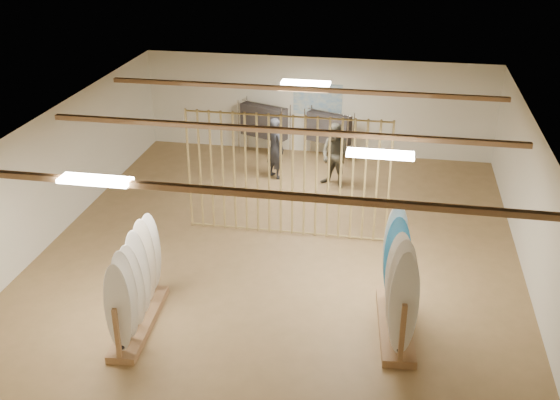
% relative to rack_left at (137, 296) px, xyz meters
% --- Properties ---
extents(floor, '(12.00, 12.00, 0.00)m').
position_rel_rack_left_xyz_m(floor, '(1.97, 3.07, -0.61)').
color(floor, '#957548').
rests_on(floor, ground).
extents(ceiling, '(12.00, 12.00, 0.00)m').
position_rel_rack_left_xyz_m(ceiling, '(1.97, 3.07, 2.19)').
color(ceiling, gray).
rests_on(ceiling, ground).
extents(wall_back, '(12.00, 0.00, 12.00)m').
position_rel_rack_left_xyz_m(wall_back, '(1.97, 9.07, 0.79)').
color(wall_back, white).
rests_on(wall_back, ground).
extents(wall_front, '(12.00, 0.00, 12.00)m').
position_rel_rack_left_xyz_m(wall_front, '(1.97, -2.93, 0.79)').
color(wall_front, white).
rests_on(wall_front, ground).
extents(wall_left, '(0.00, 12.00, 12.00)m').
position_rel_rack_left_xyz_m(wall_left, '(-3.03, 3.07, 0.79)').
color(wall_left, white).
rests_on(wall_left, ground).
extents(wall_right, '(0.00, 12.00, 12.00)m').
position_rel_rack_left_xyz_m(wall_right, '(6.97, 3.07, 0.79)').
color(wall_right, white).
rests_on(wall_right, ground).
extents(ceiling_slats, '(9.50, 6.12, 0.10)m').
position_rel_rack_left_xyz_m(ceiling_slats, '(1.97, 3.07, 2.11)').
color(ceiling_slats, '#976D45').
rests_on(ceiling_slats, ground).
extents(light_panels, '(1.20, 0.35, 0.06)m').
position_rel_rack_left_xyz_m(light_panels, '(1.97, 3.07, 2.13)').
color(light_panels, white).
rests_on(light_panels, ground).
extents(bamboo_partition, '(4.45, 0.05, 2.78)m').
position_rel_rack_left_xyz_m(bamboo_partition, '(1.97, 3.87, 0.79)').
color(bamboo_partition, tan).
rests_on(bamboo_partition, ground).
extents(poster, '(1.40, 0.03, 0.90)m').
position_rel_rack_left_xyz_m(poster, '(1.97, 9.05, 0.99)').
color(poster, '#3476B7').
rests_on(poster, ground).
extents(rack_left, '(0.65, 2.23, 1.77)m').
position_rel_rack_left_xyz_m(rack_left, '(0.00, 0.00, 0.00)').
color(rack_left, '#976D45').
rests_on(rack_left, floor).
extents(rack_right, '(0.75, 2.16, 2.02)m').
position_rel_rack_left_xyz_m(rack_right, '(4.46, 0.68, 0.08)').
color(rack_right, '#976D45').
rests_on(rack_right, floor).
extents(clothing_rack_a, '(1.43, 0.89, 1.61)m').
position_rel_rack_left_xyz_m(clothing_rack_a, '(0.52, 8.47, 0.44)').
color(clothing_rack_a, silver).
rests_on(clothing_rack_a, floor).
extents(clothing_rack_b, '(1.31, 0.80, 1.47)m').
position_rel_rack_left_xyz_m(clothing_rack_b, '(2.38, 8.47, 0.35)').
color(clothing_rack_b, silver).
rests_on(clothing_rack_b, floor).
extents(shopper_a, '(0.82, 0.80, 1.88)m').
position_rel_rack_left_xyz_m(shopper_a, '(1.12, 7.00, 0.33)').
color(shopper_a, '#25272C').
rests_on(shopper_a, floor).
extents(shopper_b, '(1.15, 1.06, 1.93)m').
position_rel_rack_left_xyz_m(shopper_b, '(2.76, 6.66, 0.36)').
color(shopper_b, '#3E3B30').
rests_on(shopper_b, floor).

